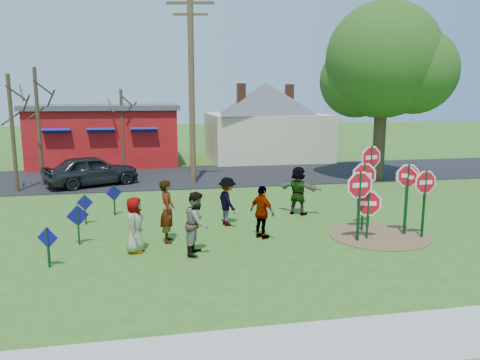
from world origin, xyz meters
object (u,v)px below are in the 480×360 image
Objects in this scene: stop_sign_b at (371,165)px; utility_pole at (192,85)px; person_b at (167,211)px; stop_sign_a at (360,191)px; person_a at (135,225)px; stop_sign_c at (406,185)px; leafy_tree at (386,67)px; suv at (92,170)px; stop_sign_d at (408,181)px.

utility_pole is (-5.15, 9.27, 2.85)m from stop_sign_b.
utility_pole is at bearing -8.52° from person_b.
stop_sign_a reaches higher than person_b.
person_b is 0.21× the size of utility_pole.
person_a is 1.26m from person_b.
stop_sign_c reaches higher than person_b.
stop_sign_a is at bearing -138.69° from stop_sign_b.
leafy_tree is at bearing -51.84° from person_b.
utility_pole is at bearing -118.24° from suv.
stop_sign_a is 0.26× the size of leafy_tree.
person_a is 0.84× the size of person_b.
stop_sign_d is 0.55× the size of suv.
leafy_tree is (12.63, 9.46, 5.14)m from person_a.
stop_sign_c is 7.68m from person_b.
stop_sign_b is at bearing -119.88° from leafy_tree.
suv is 15.89m from leafy_tree.
stop_sign_c is at bearing -158.53° from suv.
stop_sign_a is at bearing -120.89° from leafy_tree.
stop_sign_c is at bearing -60.01° from utility_pole.
stop_sign_a is 0.53× the size of suv.
stop_sign_d is at bearing -59.90° from utility_pole.
stop_sign_b reaches higher than stop_sign_c.
person_a is 0.17× the size of utility_pole.
stop_sign_d reaches higher than stop_sign_c.
stop_sign_a reaches higher than suv.
person_b is 10.51m from utility_pole.
leafy_tree reaches higher than suv.
stop_sign_c is 0.11m from stop_sign_d.
person_b is 0.44× the size of suv.
leafy_tree reaches higher than stop_sign_c.
suv is at bearing 147.21° from stop_sign_d.
utility_pole is at bearing 131.34° from stop_sign_d.
stop_sign_b is 10.38m from leafy_tree.
person_b is 10.43m from suv.
person_b is at bearing -40.11° from person_a.
leafy_tree reaches higher than person_b.
person_b reaches higher than suv.
person_a is 16.59m from leafy_tree.
utility_pole is (1.70, 9.55, 4.04)m from person_b.
stop_sign_c is (0.78, -0.99, -0.50)m from stop_sign_b.
stop_sign_d is 0.26× the size of utility_pole.
utility_pole is (-5.96, 10.28, 3.24)m from stop_sign_d.
person_a is at bearing 130.91° from person_b.
utility_pole is at bearing 174.87° from leafy_tree.
person_a is 0.18× the size of leafy_tree.
stop_sign_a is 14.31m from suv.
person_a is at bearing -143.17° from leafy_tree.
person_b is (-7.66, 0.73, -0.80)m from stop_sign_d.
stop_sign_c is at bearing -78.91° from person_a.
stop_sign_d is 1.51× the size of person_a.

